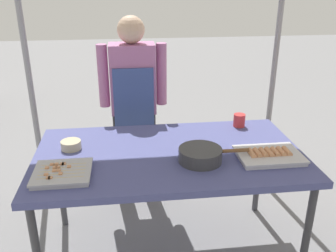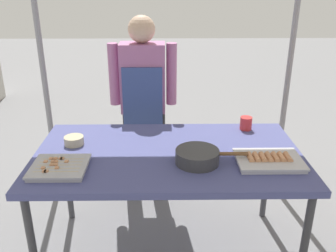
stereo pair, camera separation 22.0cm
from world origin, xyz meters
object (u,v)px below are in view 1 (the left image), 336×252
(cooking_wok, at_px, (201,154))
(vendor_woman, at_px, (133,97))
(condiment_bowl, at_px, (71,145))
(tray_meat_skewers, at_px, (62,173))
(drink_cup_near_edge, at_px, (239,120))
(stall_table, at_px, (169,160))
(tray_grilled_sausages, at_px, (269,155))

(cooking_wok, bearing_deg, vendor_woman, 111.28)
(condiment_bowl, bearing_deg, tray_meat_skewers, -91.39)
(cooking_wok, bearing_deg, drink_cup_near_edge, 52.17)
(drink_cup_near_edge, distance_m, vendor_woman, 0.84)
(cooking_wok, bearing_deg, condiment_bowl, 161.40)
(stall_table, height_order, tray_meat_skewers, tray_meat_skewers)
(vendor_woman, bearing_deg, stall_table, 103.57)
(cooking_wok, relative_size, vendor_woman, 0.28)
(tray_meat_skewers, distance_m, cooking_wok, 0.77)
(drink_cup_near_edge, bearing_deg, condiment_bowl, -168.54)
(stall_table, height_order, condiment_bowl, condiment_bowl)
(stall_table, distance_m, tray_meat_skewers, 0.64)
(condiment_bowl, distance_m, vendor_woman, 0.76)
(drink_cup_near_edge, bearing_deg, stall_table, -147.30)
(stall_table, xyz_separation_m, drink_cup_near_edge, (0.54, 0.35, 0.10))
(cooking_wok, height_order, vendor_woman, vendor_woman)
(tray_grilled_sausages, bearing_deg, condiment_bowl, 167.06)
(cooking_wok, distance_m, drink_cup_near_edge, 0.61)
(stall_table, relative_size, tray_meat_skewers, 5.30)
(tray_grilled_sausages, height_order, tray_meat_skewers, tray_grilled_sausages)
(tray_grilled_sausages, xyz_separation_m, vendor_woman, (-0.75, 0.91, 0.09))
(tray_grilled_sausages, height_order, cooking_wok, cooking_wok)
(cooking_wok, height_order, drink_cup_near_edge, drink_cup_near_edge)
(stall_table, distance_m, vendor_woman, 0.80)
(stall_table, bearing_deg, tray_grilled_sausages, -14.60)
(tray_meat_skewers, height_order, drink_cup_near_edge, drink_cup_near_edge)
(tray_grilled_sausages, bearing_deg, tray_meat_skewers, -176.84)
(tray_grilled_sausages, relative_size, drink_cup_near_edge, 4.15)
(tray_grilled_sausages, bearing_deg, stall_table, 165.40)
(tray_meat_skewers, xyz_separation_m, condiment_bowl, (0.01, 0.33, 0.01))
(tray_grilled_sausages, xyz_separation_m, drink_cup_near_edge, (-0.03, 0.49, 0.02))
(cooking_wok, relative_size, drink_cup_near_edge, 4.60)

